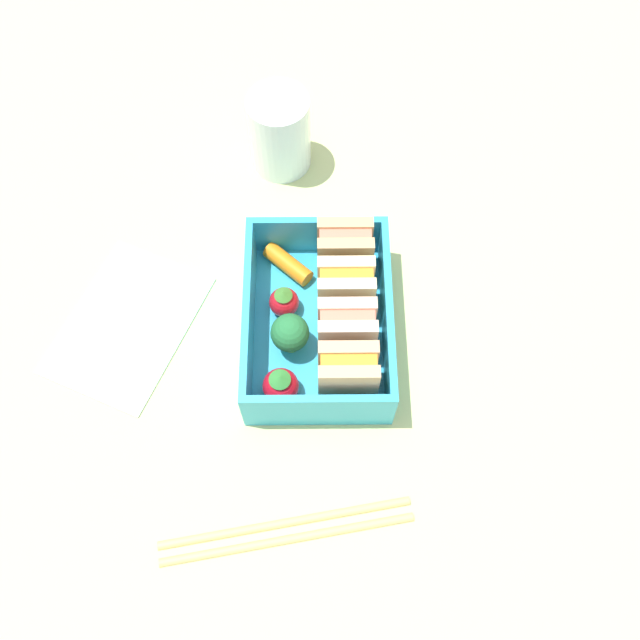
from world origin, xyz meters
TOP-DOWN VIEW (x-y plane):
  - ground_plane at (0.00, 0.00)cm, footprint 120.00×120.00cm
  - bento_tray at (0.00, 0.00)cm, footprint 16.61×12.13cm
  - bento_rim at (0.00, 0.00)cm, footprint 16.61×12.13cm
  - sandwich_left at (-5.55, 2.32)cm, footprint 3.02×4.65cm
  - sandwich_center_left at (-1.85, 2.32)cm, footprint 3.02×4.65cm
  - sandwich_center at (1.85, 2.32)cm, footprint 3.02×4.65cm
  - sandwich_center_right at (5.55, 2.32)cm, footprint 3.02×4.65cm
  - carrot_stick_far_left at (-5.86, -2.60)cm, footprint 4.29×4.52cm
  - strawberry_left at (-1.81, -2.87)cm, footprint 2.58×2.58cm
  - broccoli_floret at (1.64, -2.28)cm, footprint 3.21×3.21cm
  - strawberry_far_left at (5.86, -3.02)cm, footprint 2.95×2.95cm
  - chopstick_pair at (16.81, -2.51)cm, footprint 5.24×19.78cm
  - drinking_glass at (-18.83, -3.44)cm, footprint 5.75×5.75cm
  - folded_napkin at (-0.93, -16.69)cm, footprint 17.09×14.97cm

SIDE VIEW (x-z plane):
  - ground_plane at x=0.00cm, z-range -2.00..0.00cm
  - folded_napkin at x=-0.93cm, z-range 0.00..0.40cm
  - chopstick_pair at x=16.81cm, z-range 0.00..0.70cm
  - bento_tray at x=0.00cm, z-range 0.00..1.20cm
  - carrot_stick_far_left at x=-5.86cm, z-range 1.20..2.75cm
  - strawberry_left at x=-1.81cm, z-range 1.02..4.20cm
  - strawberry_far_left at x=5.86cm, z-range 1.02..4.57cm
  - bento_rim at x=0.00cm, z-range 1.20..5.76cm
  - broccoli_floret at x=1.64cm, z-range 1.53..5.68cm
  - drinking_glass at x=-18.83cm, z-range 0.00..8.21cm
  - sandwich_left at x=-5.55cm, z-range 1.20..7.58cm
  - sandwich_center_left at x=-1.85cm, z-range 1.20..7.58cm
  - sandwich_center at x=1.85cm, z-range 1.20..7.58cm
  - sandwich_center_right at x=5.55cm, z-range 1.20..7.58cm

